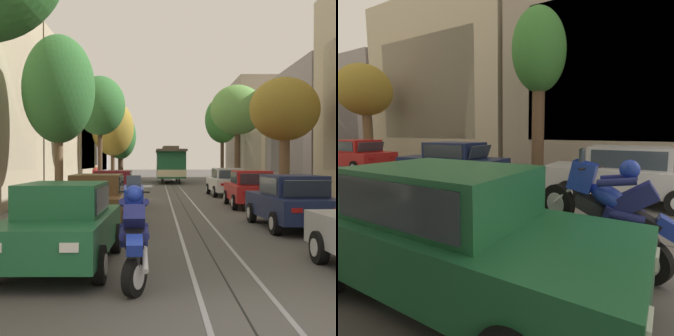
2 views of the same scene
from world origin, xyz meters
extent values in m
cube|color=gray|center=(10.02, 3.55, 5.29)|extent=(5.62, 10.81, 10.58)
cube|color=#2D3842|center=(7.23, 3.55, 4.76)|extent=(0.04, 7.78, 6.35)
cube|color=#BCAD93|center=(10.06, 14.66, 5.20)|extent=(5.71, 10.81, 10.41)
cube|color=#2D3842|center=(7.23, 14.66, 4.68)|extent=(0.04, 7.78, 6.24)
cube|color=gray|center=(9.86, 25.77, 3.99)|extent=(5.30, 10.81, 7.98)
cube|color=#1E6038|center=(-2.95, 3.59, 0.65)|extent=(1.86, 4.33, 0.66)
cube|color=#1E6038|center=(-2.95, 3.74, 1.28)|extent=(1.51, 2.09, 0.60)
cube|color=#2D3842|center=(-2.96, 2.90, 1.26)|extent=(1.34, 0.24, 0.47)
cube|color=#2D3842|center=(-2.93, 4.92, 1.26)|extent=(1.30, 0.22, 0.45)
cube|color=#2D3842|center=(-2.20, 3.73, 1.28)|extent=(0.06, 1.81, 0.47)
cube|color=#2D3842|center=(-3.70, 3.75, 1.28)|extent=(0.06, 1.81, 0.47)
cube|color=white|center=(-2.43, 1.42, 0.75)|extent=(0.28, 0.04, 0.14)
cube|color=#B21414|center=(-2.36, 5.74, 0.75)|extent=(0.28, 0.04, 0.12)
cube|color=white|center=(-3.54, 1.44, 0.75)|extent=(0.28, 0.04, 0.14)
cylinder|color=black|center=(-2.09, 2.24, 0.32)|extent=(0.21, 0.64, 0.64)
cylinder|color=silver|center=(-1.98, 2.24, 0.32)|extent=(0.03, 0.35, 0.35)
cylinder|color=black|center=(-2.05, 4.91, 0.32)|extent=(0.21, 0.64, 0.64)
cylinder|color=silver|center=(-1.94, 4.91, 0.32)|extent=(0.03, 0.35, 0.35)
cube|color=#B7B7BC|center=(2.94, 2.42, 0.65)|extent=(1.97, 4.37, 0.66)
cube|color=#B7B7BC|center=(2.95, 2.27, 1.28)|extent=(1.56, 2.12, 0.60)
cube|color=#2D3842|center=(2.91, 3.11, 1.26)|extent=(1.34, 0.27, 0.47)
cube|color=#2D3842|center=(2.20, 2.24, 1.28)|extent=(0.10, 1.81, 0.47)
cube|color=#2D3842|center=(3.69, 2.30, 1.28)|extent=(0.10, 1.81, 0.47)
cube|color=white|center=(2.30, 4.56, 0.75)|extent=(0.28, 0.05, 0.14)
cube|color=white|center=(3.41, 4.60, 0.75)|extent=(0.28, 0.05, 0.14)
cylinder|color=black|center=(2.01, 3.72, 0.32)|extent=(0.22, 0.65, 0.64)
cylinder|color=silver|center=(1.90, 3.71, 0.32)|extent=(0.03, 0.35, 0.35)
cylinder|color=black|center=(3.77, 3.79, 0.32)|extent=(0.22, 0.65, 0.64)
cylinder|color=silver|center=(3.88, 3.79, 0.32)|extent=(0.03, 0.35, 0.35)
cylinder|color=black|center=(3.87, 1.12, 0.32)|extent=(0.22, 0.65, 0.64)
cylinder|color=silver|center=(3.98, 1.13, 0.32)|extent=(0.03, 0.35, 0.35)
cube|color=#19234C|center=(2.85, 8.69, 0.65)|extent=(1.99, 4.37, 0.66)
cube|color=#19234C|center=(2.85, 8.54, 1.28)|extent=(1.56, 2.13, 0.60)
cube|color=#2D3842|center=(2.82, 9.38, 1.26)|extent=(1.34, 0.28, 0.47)
cube|color=#2D3842|center=(2.91, 7.36, 1.26)|extent=(1.30, 0.25, 0.45)
cube|color=#2D3842|center=(2.11, 8.51, 1.28)|extent=(0.11, 1.81, 0.47)
cube|color=#2D3842|center=(3.60, 8.57, 1.28)|extent=(0.11, 1.81, 0.47)
cube|color=white|center=(2.20, 10.82, 0.75)|extent=(0.28, 0.05, 0.14)
cube|color=#B21414|center=(2.38, 6.51, 0.75)|extent=(0.28, 0.05, 0.12)
cube|color=white|center=(3.31, 10.87, 0.75)|extent=(0.28, 0.05, 0.14)
cube|color=#B21414|center=(3.50, 6.55, 0.75)|extent=(0.28, 0.05, 0.12)
cylinder|color=black|center=(1.91, 9.98, 0.32)|extent=(0.23, 0.65, 0.64)
cylinder|color=silver|center=(1.80, 9.98, 0.32)|extent=(0.04, 0.35, 0.35)
cylinder|color=black|center=(3.67, 10.06, 0.32)|extent=(0.23, 0.65, 0.64)
cylinder|color=silver|center=(3.78, 10.06, 0.32)|extent=(0.04, 0.35, 0.35)
cylinder|color=black|center=(2.03, 7.32, 0.32)|extent=(0.23, 0.65, 0.64)
cylinder|color=silver|center=(1.92, 7.31, 0.32)|extent=(0.04, 0.35, 0.35)
cylinder|color=black|center=(3.79, 7.39, 0.32)|extent=(0.23, 0.65, 0.64)
cylinder|color=silver|center=(3.89, 7.40, 0.32)|extent=(0.04, 0.35, 0.35)
cube|color=red|center=(2.89, 15.20, 0.65)|extent=(1.88, 4.33, 0.66)
cube|color=red|center=(2.89, 15.05, 1.28)|extent=(1.52, 2.09, 0.60)
cube|color=#2D3842|center=(2.90, 15.89, 1.26)|extent=(1.34, 0.25, 0.47)
cube|color=#2D3842|center=(2.86, 13.87, 1.26)|extent=(1.30, 0.22, 0.45)
cube|color=#2D3842|center=(2.14, 15.07, 1.28)|extent=(0.07, 1.81, 0.47)
cube|color=#2D3842|center=(3.64, 15.04, 1.28)|extent=(0.07, 1.81, 0.47)
cube|color=#B21414|center=(2.29, 13.05, 0.75)|extent=(0.28, 0.05, 0.12)
cube|color=white|center=(3.49, 17.35, 0.75)|extent=(0.28, 0.05, 0.14)
cube|color=#B21414|center=(3.41, 13.03, 0.75)|extent=(0.28, 0.05, 0.12)
cylinder|color=black|center=(3.80, 16.52, 0.32)|extent=(0.21, 0.64, 0.64)
cylinder|color=silver|center=(3.91, 16.51, 0.32)|extent=(0.03, 0.35, 0.35)
cylinder|color=black|center=(1.98, 13.88, 0.32)|extent=(0.21, 0.64, 0.64)
cylinder|color=silver|center=(1.87, 13.89, 0.32)|extent=(0.03, 0.35, 0.35)
cylinder|color=black|center=(3.74, 13.85, 0.32)|extent=(0.21, 0.64, 0.64)
cylinder|color=silver|center=(3.85, 13.85, 0.32)|extent=(0.03, 0.35, 0.35)
cylinder|color=brown|center=(5.02, 5.96, 2.18)|extent=(0.50, 0.50, 4.36)
ellipsoid|color=#387A33|center=(5.02, 5.96, 5.17)|extent=(2.48, 2.08, 3.23)
cylinder|color=brown|center=(4.89, 17.19, 1.85)|extent=(0.50, 0.50, 3.71)
ellipsoid|color=olive|center=(4.89, 17.19, 4.47)|extent=(3.34, 2.84, 3.03)
cylinder|color=black|center=(-1.49, 1.51, 0.30)|extent=(0.37, 0.61, 0.60)
cylinder|color=black|center=(-1.56, 2.76, 0.94)|extent=(0.33, 0.56, 0.57)
cylinder|color=silver|center=(-1.49, 1.51, 0.30)|extent=(0.29, 0.39, 0.36)
cylinder|color=silver|center=(-1.56, 2.76, 0.94)|extent=(0.25, 0.35, 0.33)
cube|color=#2D2D33|center=(-1.51, 1.97, 0.78)|extent=(0.23, 1.15, 0.71)
ellipsoid|color=#1E38B2|center=(-1.52, 2.04, 1.11)|extent=(0.40, 0.65, 0.50)
cube|color=#1E38B2|center=(-1.54, 2.41, 1.38)|extent=(0.34, 0.42, 0.46)
cube|color=#2D3842|center=(-1.54, 2.43, 1.65)|extent=(0.24, 0.06, 0.24)
sphere|color=white|center=(-1.55, 2.54, 1.41)|extent=(0.14, 0.14, 0.14)
cube|color=black|center=(-1.49, 1.65, 0.89)|extent=(0.31, 0.53, 0.34)
cube|color=#1E38B2|center=(-1.48, 1.34, 0.79)|extent=(0.26, 0.35, 0.31)
cylinder|color=silver|center=(-1.33, 1.59, 0.54)|extent=(0.12, 0.53, 0.33)
cylinder|color=silver|center=(-1.64, 2.56, 1.18)|extent=(0.07, 0.46, 0.45)
cylinder|color=silver|center=(-1.46, 2.58, 1.18)|extent=(0.07, 0.46, 0.45)
cylinder|color=black|center=(-1.53, 2.28, 1.50)|extent=(0.53, 0.25, 0.03)
cube|color=navy|center=(-1.50, 1.72, 1.13)|extent=(0.35, 0.59, 0.48)
sphere|color=#1E38B2|center=(-1.50, 1.81, 1.51)|extent=(0.26, 0.26, 0.26)
cylinder|color=navy|center=(-1.66, 1.79, 0.90)|extent=(0.17, 0.44, 0.19)
cylinder|color=navy|center=(-1.69, 2.05, 0.83)|extent=(0.12, 0.22, 0.40)
cylinder|color=navy|center=(-1.69, 1.94, 1.35)|extent=(0.13, 0.49, 0.16)
cylinder|color=navy|center=(-1.34, 1.81, 0.90)|extent=(0.17, 0.44, 0.19)
cylinder|color=navy|center=(-1.35, 2.07, 0.83)|extent=(0.12, 0.22, 0.40)
cylinder|color=navy|center=(-1.33, 1.96, 1.35)|extent=(0.13, 0.49, 0.16)
camera|label=1|loc=(-1.14, -5.55, 2.01)|focal=51.43mm
camera|label=2|loc=(-5.39, 1.43, 2.00)|focal=29.23mm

